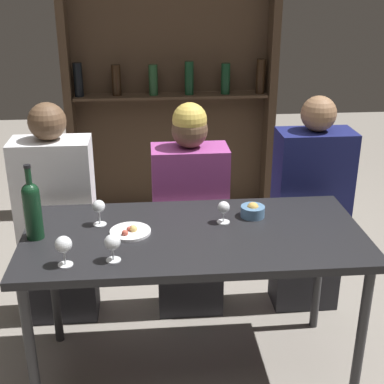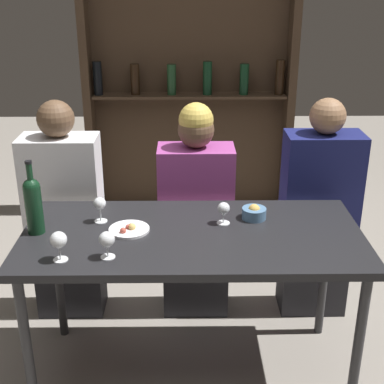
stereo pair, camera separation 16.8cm
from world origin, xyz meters
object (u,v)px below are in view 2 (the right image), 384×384
(food_plate_0, at_px, (129,229))
(seated_person_center, at_px, (196,217))
(wine_glass_3, at_px, (100,205))
(wine_bottle, at_px, (33,203))
(wine_glass_2, at_px, (224,210))
(wine_glass_0, at_px, (107,240))
(wine_glass_1, at_px, (59,241))
(seated_person_left, at_px, (66,218))
(seated_person_right, at_px, (318,217))
(snack_bowl, at_px, (254,213))

(food_plate_0, relative_size, seated_person_center, 0.15)
(wine_glass_3, relative_size, food_plate_0, 0.66)
(wine_bottle, relative_size, wine_glass_3, 2.77)
(wine_bottle, bearing_deg, wine_glass_2, 5.46)
(wine_bottle, distance_m, wine_glass_3, 0.29)
(wine_glass_0, height_order, wine_glass_3, wine_glass_3)
(wine_glass_1, xyz_separation_m, wine_glass_2, (0.67, 0.33, -0.02))
(seated_person_center, bearing_deg, seated_person_left, -180.00)
(wine_glass_2, xyz_separation_m, seated_person_center, (-0.12, 0.45, -0.25))
(wine_bottle, xyz_separation_m, food_plate_0, (0.41, 0.01, -0.13))
(wine_glass_0, bearing_deg, seated_person_right, 35.99)
(wine_glass_2, xyz_separation_m, food_plate_0, (-0.42, -0.07, -0.06))
(wine_bottle, xyz_separation_m, seated_person_center, (0.71, 0.52, -0.32))
(wine_glass_3, bearing_deg, wine_bottle, -158.68)
(wine_glass_1, height_order, seated_person_right, seated_person_right)
(wine_glass_1, xyz_separation_m, seated_person_center, (0.55, 0.77, -0.27))
(snack_bowl, bearing_deg, seated_person_right, 44.03)
(wine_glass_3, relative_size, snack_bowl, 1.07)
(wine_glass_2, bearing_deg, wine_bottle, -174.54)
(wine_glass_0, relative_size, wine_glass_3, 0.95)
(wine_bottle, xyz_separation_m, seated_person_left, (0.00, 0.52, -0.32))
(snack_bowl, height_order, seated_person_center, seated_person_center)
(wine_glass_2, xyz_separation_m, seated_person_right, (0.55, 0.45, -0.25))
(wine_bottle, bearing_deg, wine_glass_1, -57.48)
(wine_glass_3, height_order, seated_person_center, seated_person_center)
(wine_bottle, bearing_deg, seated_person_center, 36.31)
(snack_bowl, height_order, seated_person_left, seated_person_left)
(wine_bottle, distance_m, wine_glass_2, 0.84)
(snack_bowl, xyz_separation_m, seated_person_right, (0.41, 0.39, -0.21))
(wine_glass_3, bearing_deg, wine_glass_1, -107.08)
(wine_glass_0, relative_size, food_plate_0, 0.63)
(wine_glass_2, distance_m, seated_person_left, 0.98)
(wine_glass_0, bearing_deg, wine_glass_2, 32.46)
(wine_glass_0, xyz_separation_m, seated_person_center, (0.37, 0.75, -0.26))
(wine_glass_3, height_order, food_plate_0, wine_glass_3)
(wine_glass_3, xyz_separation_m, seated_person_right, (1.12, 0.42, -0.26))
(snack_bowl, height_order, seated_person_right, seated_person_right)
(food_plate_0, bearing_deg, wine_glass_1, -134.09)
(wine_glass_0, xyz_separation_m, snack_bowl, (0.63, 0.36, -0.05))
(wine_glass_0, relative_size, seated_person_left, 0.09)
(food_plate_0, height_order, seated_person_left, seated_person_left)
(wine_bottle, distance_m, snack_bowl, 0.99)
(wine_glass_0, bearing_deg, seated_person_left, 114.50)
(seated_person_center, bearing_deg, snack_bowl, -56.12)
(wine_glass_1, height_order, wine_glass_2, wine_glass_1)
(wine_glass_0, bearing_deg, food_plate_0, 75.20)
(seated_person_right, bearing_deg, wine_glass_2, -141.14)
(wine_glass_0, distance_m, food_plate_0, 0.25)
(wine_bottle, height_order, wine_glass_2, wine_bottle)
(wine_glass_0, distance_m, seated_person_left, 0.87)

